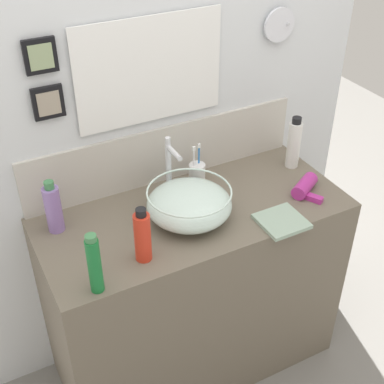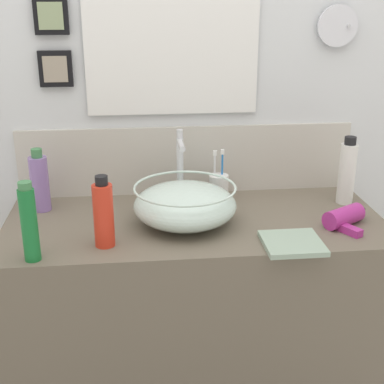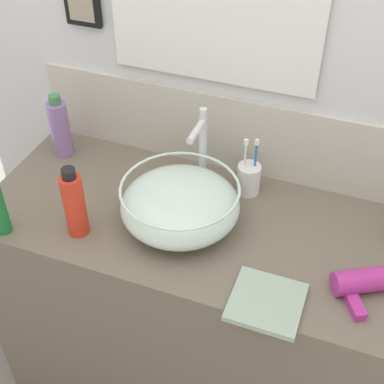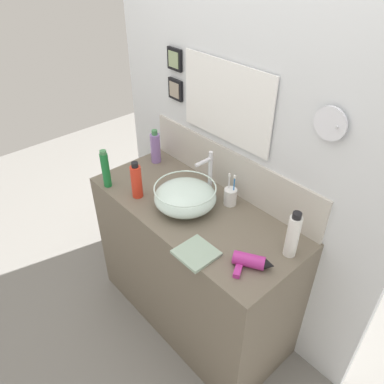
# 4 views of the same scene
# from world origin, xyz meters

# --- Properties ---
(ground_plane) EXTENTS (6.00, 6.00, 0.00)m
(ground_plane) POSITION_xyz_m (0.00, 0.00, 0.00)
(ground_plane) COLOR gray
(vanity_counter) EXTENTS (1.26, 0.55, 0.90)m
(vanity_counter) POSITION_xyz_m (0.00, 0.00, 0.45)
(vanity_counter) COLOR #6B6051
(vanity_counter) RESTS_ON ground
(back_panel) EXTENTS (1.87, 0.10, 2.50)m
(back_panel) POSITION_xyz_m (-0.00, 0.30, 1.25)
(back_panel) COLOR silver
(back_panel) RESTS_ON ground
(glass_bowl_sink) EXTENTS (0.33, 0.33, 0.13)m
(glass_bowl_sink) POSITION_xyz_m (-0.04, -0.03, 0.97)
(glass_bowl_sink) COLOR silver
(glass_bowl_sink) RESTS_ON vanity_counter
(faucet) EXTENTS (0.02, 0.12, 0.27)m
(faucet) POSITION_xyz_m (-0.04, 0.14, 1.06)
(faucet) COLOR silver
(faucet) RESTS_ON vanity_counter
(hair_drier) EXTENTS (0.19, 0.19, 0.06)m
(hair_drier) POSITION_xyz_m (0.49, -0.09, 0.93)
(hair_drier) COLOR #B22D8C
(hair_drier) RESTS_ON vanity_counter
(toothbrush_cup) EXTENTS (0.07, 0.07, 0.19)m
(toothbrush_cup) POSITION_xyz_m (0.10, 0.17, 0.95)
(toothbrush_cup) COLOR white
(toothbrush_cup) RESTS_ON vanity_counter
(shampoo_bottle) EXTENTS (0.06, 0.06, 0.22)m
(shampoo_bottle) POSITION_xyz_m (-0.29, -0.16, 1.00)
(shampoo_bottle) COLOR red
(shampoo_bottle) RESTS_ON vanity_counter
(lotion_bottle) EXTENTS (0.06, 0.06, 0.24)m
(lotion_bottle) POSITION_xyz_m (0.55, 0.10, 1.02)
(lotion_bottle) COLOR white
(lotion_bottle) RESTS_ON vanity_counter
(soap_dispenser) EXTENTS (0.06, 0.06, 0.22)m
(soap_dispenser) POSITION_xyz_m (-0.52, 0.15, 1.00)
(soap_dispenser) COLOR #8C6BB2
(soap_dispenser) RESTS_ON vanity_counter
(spray_bottle) EXTENTS (0.05, 0.05, 0.23)m
(spray_bottle) POSITION_xyz_m (-0.49, -0.23, 1.02)
(spray_bottle) COLOR #197233
(spray_bottle) RESTS_ON vanity_counter
(hand_towel) EXTENTS (0.17, 0.17, 0.02)m
(hand_towel) POSITION_xyz_m (0.27, -0.22, 0.91)
(hand_towel) COLOR #99B29E
(hand_towel) RESTS_ON vanity_counter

